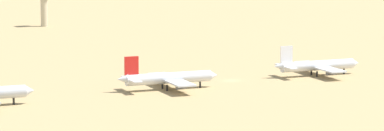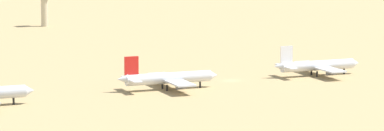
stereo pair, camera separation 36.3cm
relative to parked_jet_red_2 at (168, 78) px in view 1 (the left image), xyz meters
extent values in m
plane|color=tan|center=(26.16, 6.44, -3.57)|extent=(4000.00, 4000.00, 0.00)
cone|color=silver|center=(-45.87, -3.37, 0.19)|extent=(2.99, 3.63, 3.40)
cylinder|color=black|center=(-50.54, -2.94, -2.59)|extent=(0.63, 0.63, 1.97)
cylinder|color=silver|center=(0.33, -0.03, 0.03)|extent=(27.67, 6.29, 3.43)
cone|color=silver|center=(15.18, -1.60, 0.03)|extent=(2.90, 3.51, 3.26)
cone|color=silver|center=(-14.52, 1.53, 0.55)|extent=(3.72, 3.26, 2.92)
cube|color=red|center=(-11.62, 1.23, 4.54)|extent=(4.48, 0.89, 5.58)
cube|color=silver|center=(-11.26, 4.64, 0.38)|extent=(3.34, 6.09, 0.31)
cube|color=silver|center=(-11.98, -2.19, 0.38)|extent=(3.34, 6.09, 0.31)
cube|color=silver|center=(1.18, -0.12, -0.48)|extent=(8.68, 27.92, 0.48)
cylinder|color=slate|center=(2.71, 6.19, -1.68)|extent=(3.27, 2.20, 1.89)
cylinder|color=slate|center=(1.36, -6.61, -1.68)|extent=(3.27, 2.20, 1.89)
cylinder|color=black|center=(10.70, -1.13, -2.63)|extent=(0.60, 0.60, 1.89)
cylinder|color=black|center=(-0.74, 2.15, -2.63)|extent=(0.60, 0.60, 1.89)
cylinder|color=black|center=(-1.17, -1.95, -2.63)|extent=(0.60, 0.60, 1.89)
cylinder|color=silver|center=(56.45, 2.04, -0.11)|extent=(26.54, 5.79, 3.29)
cone|color=silver|center=(70.71, 0.67, -0.11)|extent=(2.76, 3.35, 3.13)
cone|color=silver|center=(42.18, 3.41, 0.38)|extent=(3.55, 3.10, 2.80)
cube|color=white|center=(44.97, 3.14, 4.21)|extent=(4.30, 0.82, 5.35)
cube|color=silver|center=(45.29, 6.42, 0.22)|extent=(3.16, 5.82, 0.30)
cube|color=silver|center=(44.66, -0.14, 0.22)|extent=(3.16, 5.82, 0.30)
cube|color=silver|center=(57.26, 1.96, -0.61)|extent=(8.09, 26.76, 0.46)
cylinder|color=slate|center=(58.67, 8.03, -1.76)|extent=(3.12, 2.09, 1.81)
cylinder|color=slate|center=(57.50, -4.26, -1.76)|extent=(3.12, 2.09, 1.81)
cylinder|color=black|center=(66.41, 1.09, -2.67)|extent=(0.58, 0.58, 1.81)
cylinder|color=black|center=(55.40, 4.13, -2.67)|extent=(0.58, 0.58, 1.81)
cylinder|color=black|center=(55.03, 0.19, -2.67)|extent=(0.58, 0.58, 1.81)
cylinder|color=#C6B793|center=(28.51, 183.75, 3.66)|extent=(3.20, 3.20, 14.47)
camera|label=1|loc=(-157.29, -316.41, 55.31)|focal=109.08mm
camera|label=2|loc=(-156.97, -316.58, 55.31)|focal=109.08mm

